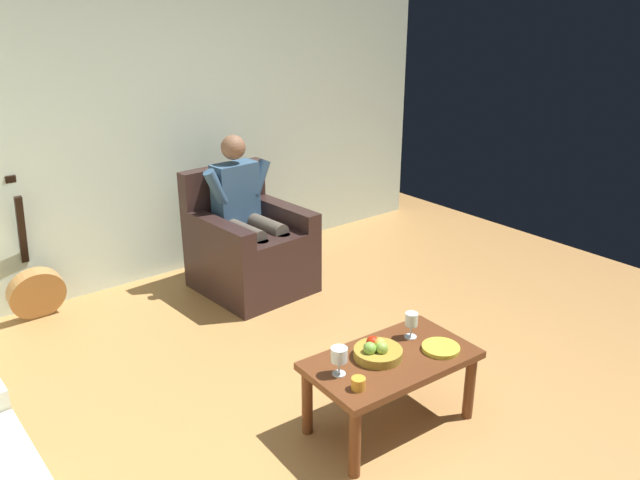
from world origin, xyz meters
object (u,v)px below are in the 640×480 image
person_seated (247,210)px  candle_jar (358,384)px  coffee_table (391,368)px  armchair (249,249)px  wine_glass_far (411,321)px  decorative_dish (441,348)px  wine_glass_near (339,356)px  guitar (36,288)px  fruit_bowl (377,351)px

person_seated → candle_jar: size_ratio=17.30×
coffee_table → armchair: bearing=-100.2°
wine_glass_far → decorative_dish: 0.22m
coffee_table → decorative_dish: size_ratio=4.54×
armchair → coffee_table: (0.36, 1.99, 0.03)m
person_seated → wine_glass_near: (0.68, 1.95, -0.13)m
wine_glass_far → coffee_table: bearing=20.3°
wine_glass_far → candle_jar: bearing=19.0°
coffee_table → guitar: size_ratio=0.88×
wine_glass_near → guitar: bearing=-71.5°
wine_glass_far → fruit_bowl: wine_glass_far is taller
armchair → wine_glass_far: (0.13, 1.91, 0.20)m
coffee_table → guitar: guitar is taller
guitar → wine_glass_far: size_ratio=7.00×
coffee_table → wine_glass_far: 0.30m
person_seated → fruit_bowl: (0.42, 1.96, -0.19)m
wine_glass_near → fruit_bowl: wine_glass_near is taller
guitar → wine_glass_near: 2.61m
guitar → fruit_bowl: guitar is taller
guitar → wine_glass_near: guitar is taller
wine_glass_near → decorative_dish: bearing=164.5°
wine_glass_near → wine_glass_far: same height
wine_glass_far → fruit_bowl: (0.29, 0.04, -0.06)m
armchair → coffee_table: size_ratio=1.03×
wine_glass_near → person_seated: bearing=-109.3°
armchair → candle_jar: 2.22m
person_seated → wine_glass_far: 1.92m
wine_glass_near → fruit_bowl: bearing=179.4°
fruit_bowl → decorative_dish: bearing=153.6°
person_seated → decorative_dish: 2.13m
armchair → person_seated: 0.33m
decorative_dish → guitar: bearing=-61.8°
wine_glass_far → decorative_dish: size_ratio=0.73×
person_seated → coffee_table: (0.36, 2.00, -0.30)m
candle_jar → fruit_bowl: bearing=-150.3°
armchair → candle_jar: armchair is taller
fruit_bowl → candle_jar: 0.31m
wine_glass_near → wine_glass_far: 0.56m
person_seated → coffee_table: bearing=76.1°
person_seated → fruit_bowl: 2.01m
armchair → decorative_dish: 2.11m
coffee_table → decorative_dish: decorative_dish is taller
armchair → coffee_table: armchair is taller
guitar → fruit_bowl: size_ratio=4.07×
coffee_table → wine_glass_near: size_ratio=6.15×
coffee_table → candle_jar: 0.37m
armchair → guitar: guitar is taller
person_seated → fruit_bowl: person_seated is taller
armchair → decorative_dish: armchair is taller
coffee_table → guitar: (1.15, -2.51, -0.12)m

